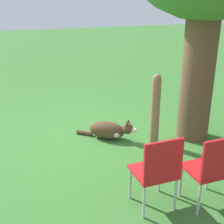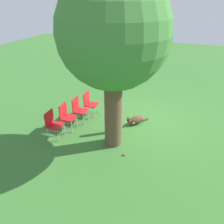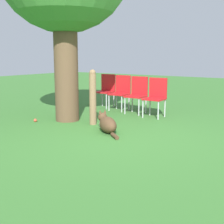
{
  "view_description": "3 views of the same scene",
  "coord_description": "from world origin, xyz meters",
  "px_view_note": "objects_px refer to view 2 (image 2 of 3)",
  "views": [
    {
      "loc": [
        4.46,
        -1.22,
        2.29
      ],
      "look_at": [
        -0.02,
        0.23,
        0.42
      ],
      "focal_mm": 50.0,
      "sensor_mm": 36.0,
      "label": 1
    },
    {
      "loc": [
        -1.57,
        6.59,
        4.1
      ],
      "look_at": [
        0.41,
        1.58,
        1.14
      ],
      "focal_mm": 35.0,
      "sensor_mm": 36.0,
      "label": 2
    },
    {
      "loc": [
        -4.42,
        -3.21,
        1.41
      ],
      "look_at": [
        0.01,
        -0.01,
        0.41
      ],
      "focal_mm": 50.0,
      "sensor_mm": 36.0,
      "label": 3
    }
  ],
  "objects_px": {
    "dog": "(135,120)",
    "red_chair_3": "(53,123)",
    "oak_tree": "(113,35)",
    "red_chair_1": "(78,108)",
    "red_chair_0": "(89,102)",
    "tennis_ball": "(124,154)",
    "red_chair_2": "(66,115)",
    "fence_post": "(120,116)"
  },
  "relations": [
    {
      "from": "dog",
      "to": "red_chair_3",
      "type": "relative_size",
      "value": 0.97
    },
    {
      "from": "oak_tree",
      "to": "red_chair_1",
      "type": "height_order",
      "value": "oak_tree"
    },
    {
      "from": "red_chair_0",
      "to": "tennis_ball",
      "type": "relative_size",
      "value": 13.11
    },
    {
      "from": "red_chair_0",
      "to": "tennis_ball",
      "type": "bearing_deg",
      "value": -44.68
    },
    {
      "from": "dog",
      "to": "red_chair_1",
      "type": "relative_size",
      "value": 0.97
    },
    {
      "from": "oak_tree",
      "to": "red_chair_2",
      "type": "relative_size",
      "value": 5.23
    },
    {
      "from": "fence_post",
      "to": "tennis_ball",
      "type": "bearing_deg",
      "value": 115.25
    },
    {
      "from": "dog",
      "to": "red_chair_0",
      "type": "bearing_deg",
      "value": -55.1
    },
    {
      "from": "fence_post",
      "to": "red_chair_2",
      "type": "height_order",
      "value": "fence_post"
    },
    {
      "from": "oak_tree",
      "to": "red_chair_3",
      "type": "distance_m",
      "value": 3.31
    },
    {
      "from": "fence_post",
      "to": "red_chair_1",
      "type": "xyz_separation_m",
      "value": [
        1.6,
        -0.08,
        -0.06
      ]
    },
    {
      "from": "red_chair_0",
      "to": "red_chair_3",
      "type": "distance_m",
      "value": 1.78
    },
    {
      "from": "red_chair_1",
      "to": "red_chair_3",
      "type": "bearing_deg",
      "value": -105.94
    },
    {
      "from": "oak_tree",
      "to": "red_chair_2",
      "type": "height_order",
      "value": "oak_tree"
    },
    {
      "from": "oak_tree",
      "to": "tennis_ball",
      "type": "height_order",
      "value": "oak_tree"
    },
    {
      "from": "fence_post",
      "to": "red_chair_3",
      "type": "relative_size",
      "value": 1.26
    },
    {
      "from": "dog",
      "to": "red_chair_3",
      "type": "xyz_separation_m",
      "value": [
        2.22,
        1.69,
        0.36
      ]
    },
    {
      "from": "red_chair_3",
      "to": "tennis_ball",
      "type": "relative_size",
      "value": 13.11
    },
    {
      "from": "red_chair_3",
      "to": "tennis_ball",
      "type": "height_order",
      "value": "red_chair_3"
    },
    {
      "from": "fence_post",
      "to": "red_chair_1",
      "type": "height_order",
      "value": "fence_post"
    },
    {
      "from": "red_chair_2",
      "to": "tennis_ball",
      "type": "bearing_deg",
      "value": -18.66
    },
    {
      "from": "red_chair_0",
      "to": "red_chair_2",
      "type": "bearing_deg",
      "value": -105.94
    },
    {
      "from": "oak_tree",
      "to": "red_chair_2",
      "type": "distance_m",
      "value": 3.22
    },
    {
      "from": "dog",
      "to": "oak_tree",
      "type": "bearing_deg",
      "value": 22.34
    },
    {
      "from": "oak_tree",
      "to": "tennis_ball",
      "type": "relative_size",
      "value": 68.58
    },
    {
      "from": "red_chair_1",
      "to": "red_chair_2",
      "type": "height_order",
      "value": "same"
    },
    {
      "from": "oak_tree",
      "to": "tennis_ball",
      "type": "distance_m",
      "value": 3.24
    },
    {
      "from": "red_chair_1",
      "to": "oak_tree",
      "type": "bearing_deg",
      "value": -28.51
    },
    {
      "from": "red_chair_3",
      "to": "red_chair_1",
      "type": "bearing_deg",
      "value": 74.06
    },
    {
      "from": "oak_tree",
      "to": "red_chair_1",
      "type": "bearing_deg",
      "value": -25.88
    },
    {
      "from": "red_chair_0",
      "to": "oak_tree",
      "type": "bearing_deg",
      "value": -45.2
    },
    {
      "from": "tennis_ball",
      "to": "red_chair_2",
      "type": "bearing_deg",
      "value": -16.03
    },
    {
      "from": "fence_post",
      "to": "red_chair_0",
      "type": "height_order",
      "value": "fence_post"
    },
    {
      "from": "oak_tree",
      "to": "red_chair_2",
      "type": "bearing_deg",
      "value": -6.8
    },
    {
      "from": "fence_post",
      "to": "tennis_ball",
      "type": "xyz_separation_m",
      "value": [
        -0.54,
        1.15,
        -0.53
      ]
    },
    {
      "from": "red_chair_0",
      "to": "tennis_ball",
      "type": "height_order",
      "value": "red_chair_0"
    },
    {
      "from": "oak_tree",
      "to": "red_chair_3",
      "type": "bearing_deg",
      "value": 10.98
    },
    {
      "from": "red_chair_2",
      "to": "oak_tree",
      "type": "bearing_deg",
      "value": -9.43
    },
    {
      "from": "oak_tree",
      "to": "fence_post",
      "type": "height_order",
      "value": "oak_tree"
    },
    {
      "from": "tennis_ball",
      "to": "dog",
      "type": "bearing_deg",
      "value": -83.76
    },
    {
      "from": "red_chair_2",
      "to": "red_chair_3",
      "type": "bearing_deg",
      "value": -105.94
    },
    {
      "from": "red_chair_0",
      "to": "dog",
      "type": "bearing_deg",
      "value": -3.99
    }
  ]
}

